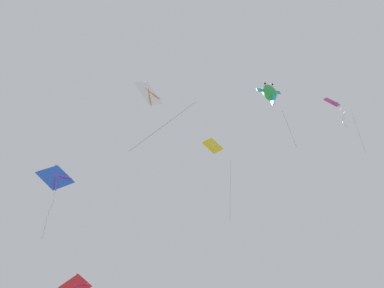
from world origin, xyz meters
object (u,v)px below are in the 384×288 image
kite_diamond_near_right (55,178)px  kite_diamond_highest (213,146)px  kite_diamond_upper_right (332,103)px  kite_fish_far_centre (269,93)px  kite_diamond_near_left (149,93)px

kite_diamond_near_right → kite_diamond_highest: (5.32, 8.90, 5.25)m
kite_diamond_upper_right → kite_fish_far_centre: bearing=2.3°
kite_diamond_near_right → kite_diamond_near_left: kite_diamond_near_left is taller
kite_diamond_near_right → kite_diamond_highest: size_ratio=0.67×
kite_diamond_near_left → kite_diamond_near_right: bearing=-96.1°
kite_diamond_near_right → kite_diamond_near_left: 7.89m
kite_fish_far_centre → kite_diamond_upper_right: bearing=-146.6°
kite_diamond_highest → kite_diamond_near_left: kite_diamond_highest is taller
kite_fish_far_centre → kite_diamond_near_left: size_ratio=0.68×
kite_diamond_near_right → kite_diamond_upper_right: (13.77, 12.55, 6.99)m
kite_diamond_near_right → kite_diamond_near_left: size_ratio=0.73×
kite_diamond_highest → kite_diamond_near_left: bearing=30.7°
kite_diamond_near_right → kite_diamond_upper_right: 19.90m
kite_diamond_near_right → kite_fish_far_centre: size_ratio=1.08×
kite_diamond_upper_right → kite_diamond_highest: (-8.45, -3.65, -1.74)m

